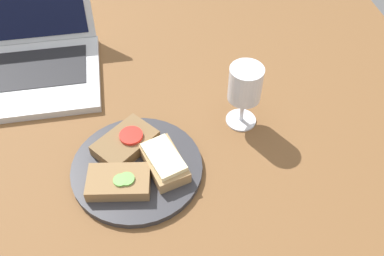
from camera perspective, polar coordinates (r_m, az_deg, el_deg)
wooden_table at (r=90.28cm, az=-6.13°, el=-2.47°), size 140.00×140.00×3.00cm
plate at (r=84.33cm, az=-7.28°, el=-5.31°), size 25.54×25.54×1.33cm
sandwich_with_cheese at (r=81.85cm, az=-3.71°, el=-4.46°), size 9.16×12.43×3.59cm
sandwich_with_tomato at (r=86.00cm, az=-8.78°, el=-1.94°), size 14.17×13.59×3.19cm
sandwich_with_cucumber at (r=80.50cm, az=-9.66°, el=-7.07°), size 12.43×8.63×2.97cm
wine_glass at (r=86.06cm, az=7.14°, el=5.56°), size 6.81×6.81×14.59cm
laptop at (r=109.62cm, az=-21.17°, el=8.60°), size 33.19×31.78×19.59cm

